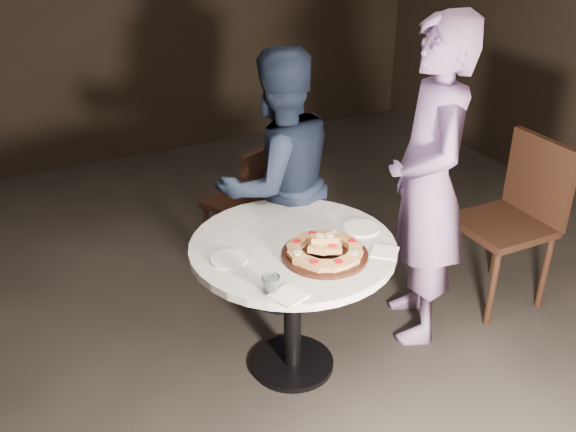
{
  "coord_description": "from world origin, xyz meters",
  "views": [
    {
      "loc": [
        -1.32,
        -2.25,
        2.34
      ],
      "look_at": [
        -0.05,
        0.19,
        0.89
      ],
      "focal_mm": 40.0,
      "sensor_mm": 36.0,
      "label": 1
    }
  ],
  "objects_px": {
    "water_glass": "(271,284)",
    "diner_navy": "(278,184)",
    "chair_far": "(253,197)",
    "focaccia_pile": "(325,248)",
    "chair_right": "(517,210)",
    "serving_board": "(325,255)",
    "diner_teal": "(428,186)",
    "table": "(293,268)"
  },
  "relations": [
    {
      "from": "table",
      "to": "diner_teal",
      "type": "relative_size",
      "value": 0.61
    },
    {
      "from": "serving_board",
      "to": "focaccia_pile",
      "type": "xyz_separation_m",
      "value": [
        0.0,
        0.0,
        0.04
      ]
    },
    {
      "from": "table",
      "to": "water_glass",
      "type": "height_order",
      "value": "water_glass"
    },
    {
      "from": "serving_board",
      "to": "focaccia_pile",
      "type": "height_order",
      "value": "focaccia_pile"
    },
    {
      "from": "table",
      "to": "chair_far",
      "type": "xyz_separation_m",
      "value": [
        0.26,
        1.05,
        -0.12
      ]
    },
    {
      "from": "table",
      "to": "focaccia_pile",
      "type": "height_order",
      "value": "focaccia_pile"
    },
    {
      "from": "water_glass",
      "to": "diner_navy",
      "type": "relative_size",
      "value": 0.05
    },
    {
      "from": "diner_navy",
      "to": "diner_teal",
      "type": "distance_m",
      "value": 0.86
    },
    {
      "from": "chair_far",
      "to": "focaccia_pile",
      "type": "bearing_deg",
      "value": 56.98
    },
    {
      "from": "water_glass",
      "to": "serving_board",
      "type": "bearing_deg",
      "value": 22.37
    },
    {
      "from": "water_glass",
      "to": "chair_far",
      "type": "xyz_separation_m",
      "value": [
        0.54,
        1.37,
        -0.3
      ]
    },
    {
      "from": "water_glass",
      "to": "diner_teal",
      "type": "distance_m",
      "value": 1.13
    },
    {
      "from": "table",
      "to": "diner_navy",
      "type": "xyz_separation_m",
      "value": [
        0.22,
        0.61,
        0.17
      ]
    },
    {
      "from": "table",
      "to": "focaccia_pile",
      "type": "bearing_deg",
      "value": -65.62
    },
    {
      "from": "table",
      "to": "serving_board",
      "type": "height_order",
      "value": "serving_board"
    },
    {
      "from": "serving_board",
      "to": "water_glass",
      "type": "distance_m",
      "value": 0.39
    },
    {
      "from": "serving_board",
      "to": "diner_navy",
      "type": "bearing_deg",
      "value": 79.51
    },
    {
      "from": "chair_right",
      "to": "diner_teal",
      "type": "xyz_separation_m",
      "value": [
        -0.71,
        0.0,
        0.32
      ]
    },
    {
      "from": "serving_board",
      "to": "diner_teal",
      "type": "relative_size",
      "value": 0.23
    },
    {
      "from": "focaccia_pile",
      "to": "water_glass",
      "type": "height_order",
      "value": "focaccia_pile"
    },
    {
      "from": "chair_right",
      "to": "diner_teal",
      "type": "distance_m",
      "value": 0.78
    },
    {
      "from": "chair_right",
      "to": "serving_board",
      "type": "bearing_deg",
      "value": -81.98
    },
    {
      "from": "serving_board",
      "to": "chair_far",
      "type": "distance_m",
      "value": 1.27
    },
    {
      "from": "chair_right",
      "to": "focaccia_pile",
      "type": "bearing_deg",
      "value": -82.0
    },
    {
      "from": "focaccia_pile",
      "to": "diner_navy",
      "type": "bearing_deg",
      "value": 79.51
    },
    {
      "from": "diner_navy",
      "to": "diner_teal",
      "type": "relative_size",
      "value": 0.87
    },
    {
      "from": "focaccia_pile",
      "to": "chair_far",
      "type": "xyz_separation_m",
      "value": [
        0.18,
        1.23,
        -0.3
      ]
    },
    {
      "from": "water_glass",
      "to": "focaccia_pile",
      "type": "bearing_deg",
      "value": 22.46
    },
    {
      "from": "chair_far",
      "to": "chair_right",
      "type": "bearing_deg",
      "value": 115.24
    },
    {
      "from": "water_glass",
      "to": "diner_navy",
      "type": "height_order",
      "value": "diner_navy"
    },
    {
      "from": "water_glass",
      "to": "diner_teal",
      "type": "relative_size",
      "value": 0.05
    },
    {
      "from": "chair_far",
      "to": "serving_board",
      "type": "bearing_deg",
      "value": 56.97
    },
    {
      "from": "serving_board",
      "to": "focaccia_pile",
      "type": "distance_m",
      "value": 0.04
    },
    {
      "from": "focaccia_pile",
      "to": "serving_board",
      "type": "bearing_deg",
      "value": -105.86
    },
    {
      "from": "focaccia_pile",
      "to": "diner_teal",
      "type": "relative_size",
      "value": 0.2
    },
    {
      "from": "focaccia_pile",
      "to": "water_glass",
      "type": "distance_m",
      "value": 0.38
    },
    {
      "from": "focaccia_pile",
      "to": "chair_right",
      "type": "distance_m",
      "value": 1.46
    },
    {
      "from": "water_glass",
      "to": "chair_far",
      "type": "distance_m",
      "value": 1.5
    },
    {
      "from": "focaccia_pile",
      "to": "chair_far",
      "type": "relative_size",
      "value": 0.42
    },
    {
      "from": "focaccia_pile",
      "to": "water_glass",
      "type": "xyz_separation_m",
      "value": [
        -0.36,
        -0.15,
        -0.01
      ]
    },
    {
      "from": "chair_far",
      "to": "diner_navy",
      "type": "xyz_separation_m",
      "value": [
        -0.04,
        -0.44,
        0.28
      ]
    },
    {
      "from": "serving_board",
      "to": "chair_far",
      "type": "bearing_deg",
      "value": 81.52
    }
  ]
}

